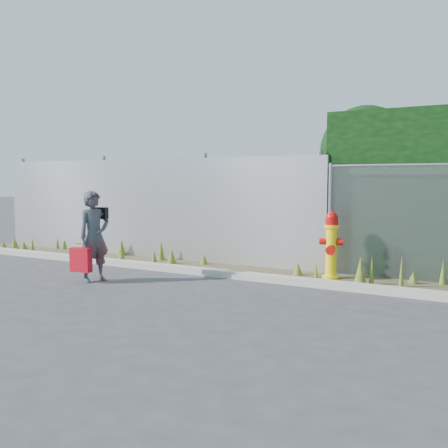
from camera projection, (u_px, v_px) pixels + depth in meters
ground at (196, 302)px, 7.15m from camera, size 80.00×80.00×0.00m
curb at (250, 276)px, 8.72m from camera, size 16.00×0.22×0.12m
weed_strip at (277, 269)px, 9.19m from camera, size 16.00×1.27×0.53m
corrugated_fence at (144, 208)px, 11.23m from camera, size 8.50×0.21×2.30m
fire_hydrant at (331, 246)px, 8.72m from camera, size 0.41×0.37×1.22m
woman at (94, 236)px, 8.55m from camera, size 0.52×0.65×1.56m
red_tote_bag at (81, 260)px, 8.46m from camera, size 0.37×0.14×0.49m
black_shoulder_bag at (100, 213)px, 8.68m from camera, size 0.27×0.11×0.20m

